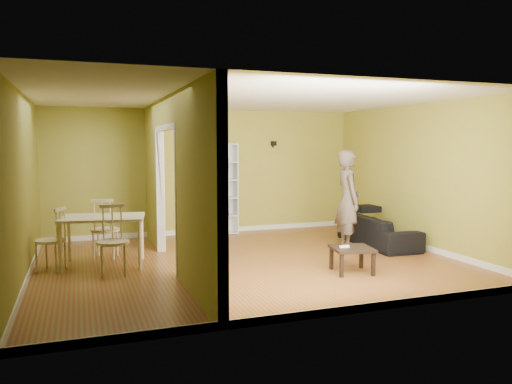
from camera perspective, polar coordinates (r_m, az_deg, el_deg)
room_shell at (r=7.90m, az=-0.88°, el=1.27°), size 6.50×6.50×6.50m
partition at (r=7.60m, az=-9.48°, el=1.03°), size 0.22×5.50×2.60m
wall_speaker at (r=10.92m, az=2.04°, el=5.57°), size 0.10×0.10×0.10m
sofa at (r=9.59m, az=13.78°, el=-3.79°), size 1.94×0.89×0.72m
person at (r=8.91m, az=10.48°, el=0.03°), size 0.85×0.72×2.10m
bookshelf at (r=10.47m, az=-4.47°, el=0.37°), size 0.80×0.35×1.91m
paper_box_navy_a at (r=10.46m, az=-4.54°, el=-2.02°), size 0.46×0.30×0.23m
paper_box_teal at (r=10.42m, az=-4.63°, el=-0.01°), size 0.44×0.29×0.22m
paper_box_navy_b at (r=10.39m, az=-4.56°, el=2.01°), size 0.41×0.27×0.21m
paper_box_navy_c at (r=10.38m, az=-4.52°, el=3.28°), size 0.44×0.29×0.22m
coffee_table at (r=7.48m, az=10.92°, el=-6.64°), size 0.57×0.57×0.38m
game_controller at (r=7.44m, az=10.06°, el=-6.14°), size 0.15×0.04×0.03m
dining_table at (r=8.05m, az=-17.12°, el=-3.23°), size 1.24×0.83×0.77m
chair_left at (r=8.06m, az=-22.44°, el=-4.97°), size 0.58×0.58×0.95m
chair_near at (r=7.49m, az=-16.05°, el=-5.31°), size 0.49×0.49×1.01m
chair_far at (r=8.62m, az=-16.85°, el=-3.95°), size 0.57×0.57×1.01m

